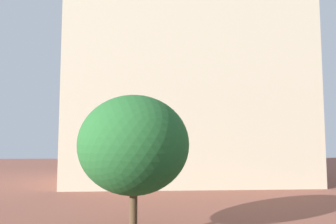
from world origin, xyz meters
The scene contains 2 objects.
landmark_building centered at (2.69, 32.20, 11.42)m, with size 22.74×13.70×36.14m.
tree_curb_far centered at (-1.79, 13.13, 3.99)m, with size 4.76×4.76×6.14m.
Camera 1 is at (-1.15, -0.52, 4.22)m, focal length 33.56 mm.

